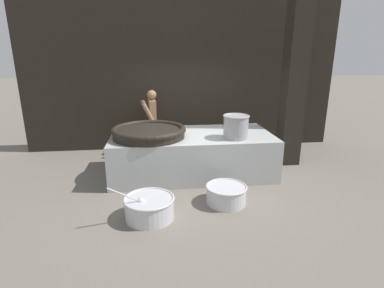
{
  "coord_description": "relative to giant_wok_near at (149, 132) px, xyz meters",
  "views": [
    {
      "loc": [
        -0.72,
        -6.14,
        2.51
      ],
      "look_at": [
        0.0,
        0.0,
        0.66
      ],
      "focal_mm": 28.0,
      "sensor_mm": 36.0,
      "label": 1
    }
  ],
  "objects": [
    {
      "name": "ground_plane",
      "position": [
        0.9,
        0.14,
        -1.0
      ],
      "size": [
        60.0,
        60.0,
        0.0
      ],
      "primitive_type": "plane",
      "color": "slate"
    },
    {
      "name": "back_wall",
      "position": [
        0.9,
        2.21,
        0.99
      ],
      "size": [
        8.38,
        0.24,
        3.98
      ],
      "primitive_type": "cube",
      "color": "black",
      "rests_on": "ground_plane"
    },
    {
      "name": "support_pillar",
      "position": [
        3.27,
        0.54,
        0.99
      ],
      "size": [
        0.44,
        0.44,
        3.98
      ],
      "primitive_type": "cube",
      "color": "black",
      "rests_on": "ground_plane"
    },
    {
      "name": "hearth_platform",
      "position": [
        0.9,
        0.14,
        -0.55
      ],
      "size": [
        3.41,
        1.68,
        0.88
      ],
      "color": "#B2B7B7",
      "rests_on": "ground_plane"
    },
    {
      "name": "giant_wok_near",
      "position": [
        0.0,
        0.0,
        0.0
      ],
      "size": [
        1.52,
        1.52,
        0.21
      ],
      "color": "black",
      "rests_on": "hearth_platform"
    },
    {
      "name": "stock_pot",
      "position": [
        1.74,
        -0.28,
        0.14
      ],
      "size": [
        0.53,
        0.53,
        0.48
      ],
      "color": "#9E9EA3",
      "rests_on": "hearth_platform"
    },
    {
      "name": "cook",
      "position": [
        0.05,
        1.47,
        -0.09
      ],
      "size": [
        0.41,
        0.63,
        1.68
      ],
      "rotation": [
        0.0,
        0.0,
        3.24
      ],
      "color": "#8C6647",
      "rests_on": "ground_plane"
    },
    {
      "name": "prep_bowl_vegetables",
      "position": [
        0.01,
        -1.69,
        -0.8
      ],
      "size": [
        1.0,
        0.81,
        0.68
      ],
      "color": "silver",
      "rests_on": "ground_plane"
    },
    {
      "name": "prep_bowl_meat",
      "position": [
        1.33,
        -1.34,
        -0.81
      ],
      "size": [
        0.72,
        0.72,
        0.33
      ],
      "color": "silver",
      "rests_on": "ground_plane"
    }
  ]
}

